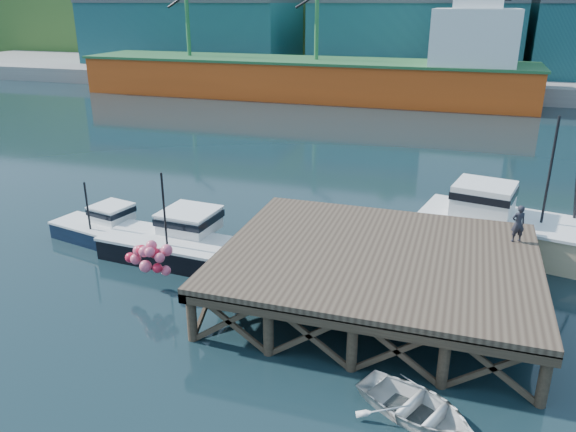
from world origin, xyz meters
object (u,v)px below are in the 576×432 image
at_px(boat_black, 180,242).
at_px(boat_navy, 103,228).
at_px(dockworker, 518,224).
at_px(trawler, 525,227).
at_px(dinghy, 416,407).

bearing_deg(boat_black, boat_navy, 175.78).
bearing_deg(boat_black, dockworker, 10.28).
relative_size(boat_black, trawler, 0.70).
distance_m(boat_black, dockworker, 14.72).
xyz_separation_m(boat_navy, dockworker, (19.16, 0.85, 2.25)).
distance_m(boat_black, dinghy, 13.88).
relative_size(trawler, dinghy, 2.89).
xyz_separation_m(boat_navy, trawler, (19.86, 4.59, 0.71)).
distance_m(trawler, dockworker, 4.10).
relative_size(boat_navy, boat_black, 0.75).
bearing_deg(trawler, boat_black, -149.23).
height_order(boat_navy, trawler, trawler).
distance_m(boat_navy, trawler, 20.39).
bearing_deg(trawler, dinghy, -94.00).
xyz_separation_m(trawler, dinghy, (-3.60, -12.91, -0.99)).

